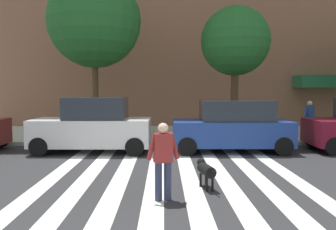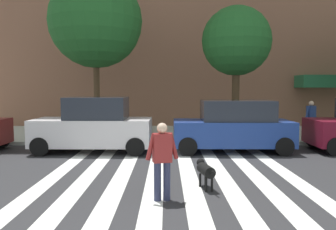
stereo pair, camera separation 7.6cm
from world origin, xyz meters
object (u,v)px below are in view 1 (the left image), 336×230
object	(u,v)px
parked_car_behind_first	(93,126)
street_tree_nearest	(94,21)
street_tree_middle	(235,42)
pedestrian_dog_walker	(163,157)
pedestrian_bystander	(309,117)
dog_on_leash	(206,170)
parked_car_third_in_line	(232,127)

from	to	relation	value
parked_car_behind_first	street_tree_nearest	world-z (taller)	street_tree_nearest
street_tree_middle	pedestrian_dog_walker	bearing A→B (deg)	-111.14
pedestrian_dog_walker	pedestrian_bystander	size ratio (longest dim) A/B	1.00
street_tree_middle	dog_on_leash	size ratio (longest dim) A/B	5.86
street_tree_middle	pedestrian_bystander	size ratio (longest dim) A/B	3.56
parked_car_third_in_line	street_tree_nearest	distance (m)	7.86
dog_on_leash	pedestrian_dog_walker	bearing A→B (deg)	-139.54
dog_on_leash	street_tree_nearest	bearing A→B (deg)	117.70
street_tree_nearest	street_tree_middle	distance (m)	6.39
parked_car_third_in_line	pedestrian_bystander	distance (m)	4.89
pedestrian_dog_walker	dog_on_leash	distance (m)	1.40
street_tree_nearest	street_tree_middle	world-z (taller)	street_tree_nearest
street_tree_nearest	pedestrian_dog_walker	distance (m)	10.22
parked_car_third_in_line	pedestrian_bystander	size ratio (longest dim) A/B	2.64
parked_car_third_in_line	dog_on_leash	world-z (taller)	parked_car_third_in_line
parked_car_third_in_line	parked_car_behind_first	bearing A→B (deg)	-180.00
pedestrian_bystander	pedestrian_dog_walker	bearing A→B (deg)	-128.69
parked_car_behind_first	pedestrian_bystander	distance (m)	9.62
street_tree_nearest	pedestrian_bystander	world-z (taller)	street_tree_nearest
street_tree_nearest	pedestrian_bystander	distance (m)	10.65
dog_on_leash	pedestrian_bystander	xyz separation A→B (m)	(5.63, 7.42, 0.63)
parked_car_behind_first	parked_car_third_in_line	bearing A→B (deg)	0.00
dog_on_leash	pedestrian_bystander	bearing A→B (deg)	52.83
street_tree_nearest	pedestrian_dog_walker	size ratio (longest dim) A/B	4.48
parked_car_third_in_line	dog_on_leash	size ratio (longest dim) A/B	4.35
street_tree_middle	parked_car_third_in_line	bearing A→B (deg)	-102.88
parked_car_behind_first	street_tree_middle	distance (m)	7.29
parked_car_behind_first	street_tree_middle	world-z (taller)	street_tree_middle
pedestrian_dog_walker	parked_car_behind_first	bearing A→B (deg)	115.09
pedestrian_bystander	parked_car_behind_first	bearing A→B (deg)	-163.50
street_tree_nearest	parked_car_third_in_line	bearing A→B (deg)	-28.80
street_tree_middle	dog_on_leash	distance (m)	8.71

